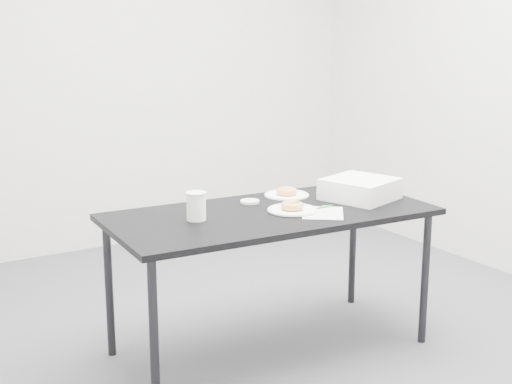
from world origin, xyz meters
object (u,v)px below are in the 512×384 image
donut_far (287,191)px  coffee_cup (196,206)px  pen (324,207)px  bakery_box (360,189)px  donut_near (292,206)px  plate_far (287,195)px  table (271,222)px  scorecard (323,213)px  plate_near (292,210)px

donut_far → coffee_cup: 0.67m
pen → bakery_box: bearing=6.1°
donut_near → plate_far: donut_near is taller
table → coffee_cup: 0.41m
table → scorecard: (0.20, -0.16, 0.06)m
plate_near → bakery_box: (0.45, 0.03, 0.05)m
plate_near → bakery_box: 0.45m
table → donut_near: (0.09, -0.06, 0.08)m
plate_far → bakery_box: 0.39m
plate_far → bakery_box: size_ratio=0.73×
scorecard → plate_near: 0.15m
plate_far → donut_far: size_ratio=2.13×
table → donut_near: 0.14m
scorecard → plate_far: plate_far is taller
table → plate_near: bearing=-29.3°
bakery_box → scorecard: bearing=-176.6°
pen → donut_near: (-0.17, 0.03, 0.02)m
donut_near → donut_far: bearing=61.0°
pen → coffee_cup: size_ratio=0.84×
scorecard → donut_near: (-0.11, 0.11, 0.03)m
bakery_box → donut_far: bearing=119.8°
table → scorecard: scorecard is taller
table → plate_far: size_ratio=6.85×
coffee_cup → pen: bearing=-11.4°
scorecard → donut_near: 0.15m
plate_far → bakery_box: (0.29, -0.26, 0.05)m
scorecard → bakery_box: 0.37m
scorecard → coffee_cup: size_ratio=1.81×
donut_far → bakery_box: (0.29, -0.26, 0.03)m
pen → plate_far: (-0.01, 0.32, -0.00)m
scorecard → table: bearing=177.6°
scorecard → plate_near: size_ratio=1.00×
coffee_cup → bakery_box: 0.93m
table → pen: (0.26, -0.09, 0.06)m
donut_near → plate_far: 0.33m
plate_near → bakery_box: size_ratio=0.75×
plate_near → donut_near: (0.00, 0.00, 0.02)m
plate_far → coffee_cup: bearing=-163.5°
donut_near → scorecard: bearing=-44.6°
plate_near → bakery_box: bearing=3.7°
donut_near → plate_near: bearing=0.0°
plate_near → coffee_cup: coffee_cup is taller
table → scorecard: size_ratio=6.63×
scorecard → donut_near: donut_near is taller
plate_near → plate_far: 0.33m
donut_far → coffee_cup: size_ratio=0.82×
pen → plate_far: 0.32m
plate_near → donut_near: size_ratio=2.13×
table → plate_far: (0.25, 0.23, 0.06)m
table → bakery_box: bakery_box is taller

